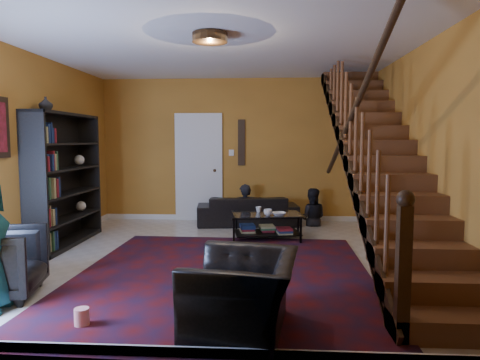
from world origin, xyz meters
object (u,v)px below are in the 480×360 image
object	(u,v)px
sofa	(248,210)
armchair_right	(242,294)
bookshelf	(66,182)
coffee_table	(267,225)

from	to	relation	value
sofa	armchair_right	world-z (taller)	armchair_right
bookshelf	coffee_table	world-z (taller)	bookshelf
bookshelf	sofa	world-z (taller)	bookshelf
bookshelf	coffee_table	size ratio (longest dim) A/B	1.69
sofa	coffee_table	world-z (taller)	sofa
coffee_table	bookshelf	bearing A→B (deg)	-170.55
sofa	armchair_right	size ratio (longest dim) A/B	1.89
coffee_table	armchair_right	bearing A→B (deg)	-93.59
bookshelf	coffee_table	bearing A→B (deg)	9.45
bookshelf	sofa	distance (m)	3.26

